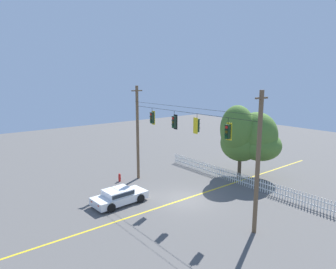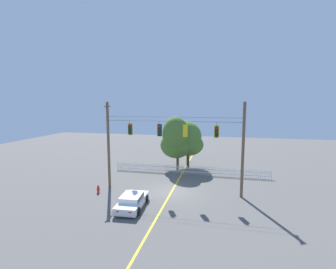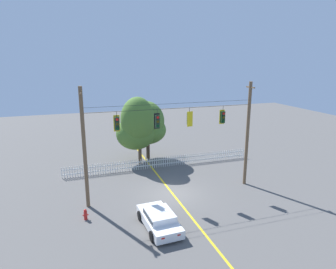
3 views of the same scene
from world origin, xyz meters
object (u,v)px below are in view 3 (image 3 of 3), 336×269
(traffic_signal_northbound_secondary, at_px, (157,121))
(traffic_signal_northbound_primary, at_px, (117,124))
(parked_car, at_px, (159,219))
(fire_hydrant, at_px, (85,214))
(traffic_signal_southbound_primary, at_px, (223,117))
(autumn_maple_near_fence, at_px, (137,127))
(autumn_maple_mid, at_px, (146,125))
(traffic_signal_westbound_side, at_px, (189,119))

(traffic_signal_northbound_secondary, bearing_deg, traffic_signal_northbound_primary, 180.00)
(parked_car, xyz_separation_m, fire_hydrant, (-4.33, 2.48, -0.24))
(traffic_signal_southbound_primary, xyz_separation_m, parked_car, (-6.51, -4.32, -5.29))
(traffic_signal_northbound_primary, xyz_separation_m, traffic_signal_northbound_secondary, (2.93, -0.00, -0.02))
(parked_car, distance_m, fire_hydrant, 4.99)
(traffic_signal_northbound_primary, xyz_separation_m, autumn_maple_near_fence, (3.07, 7.67, -2.14))
(traffic_signal_northbound_primary, relative_size, autumn_maple_mid, 0.23)
(traffic_signal_southbound_primary, height_order, parked_car, traffic_signal_southbound_primary)
(traffic_signal_westbound_side, distance_m, parked_car, 7.79)
(traffic_signal_northbound_secondary, relative_size, parked_car, 0.35)
(traffic_signal_northbound_secondary, distance_m, fire_hydrant, 8.04)
(autumn_maple_near_fence, bearing_deg, fire_hydrant, -120.76)
(traffic_signal_northbound_secondary, bearing_deg, traffic_signal_southbound_primary, -0.00)
(fire_hydrant, bearing_deg, traffic_signal_northbound_primary, 35.38)
(autumn_maple_near_fence, bearing_deg, traffic_signal_northbound_primary, -111.79)
(autumn_maple_mid, xyz_separation_m, parked_car, (-2.59, -13.27, -3.02))
(traffic_signal_northbound_secondary, relative_size, autumn_maple_near_fence, 0.21)
(autumn_maple_mid, distance_m, parked_car, 13.85)
(autumn_maple_mid, height_order, fire_hydrant, autumn_maple_mid)
(traffic_signal_northbound_secondary, distance_m, parked_car, 6.95)
(fire_hydrant, bearing_deg, autumn_maple_mid, 57.35)
(autumn_maple_mid, xyz_separation_m, fire_hydrant, (-6.91, -10.79, -3.26))
(autumn_maple_near_fence, bearing_deg, traffic_signal_southbound_primary, -56.02)
(traffic_signal_southbound_primary, bearing_deg, autumn_maple_near_fence, 123.98)
(autumn_maple_mid, bearing_deg, traffic_signal_southbound_primary, -66.33)
(traffic_signal_northbound_secondary, xyz_separation_m, fire_hydrant, (-5.52, -1.84, -5.54))
(traffic_signal_northbound_primary, height_order, traffic_signal_westbound_side, same)
(traffic_signal_westbound_side, bearing_deg, fire_hydrant, -167.18)
(traffic_signal_northbound_primary, bearing_deg, parked_car, -68.21)
(traffic_signal_northbound_primary, xyz_separation_m, autumn_maple_mid, (4.32, 8.95, -2.31))
(traffic_signal_northbound_secondary, xyz_separation_m, traffic_signal_southbound_primary, (5.31, -0.00, -0.01))
(traffic_signal_northbound_primary, distance_m, fire_hydrant, 6.41)
(traffic_signal_southbound_primary, xyz_separation_m, fire_hydrant, (-10.84, -1.84, -5.53))
(traffic_signal_westbound_side, distance_m, autumn_maple_near_fence, 8.33)
(traffic_signal_southbound_primary, xyz_separation_m, autumn_maple_near_fence, (-5.17, 7.67, -2.10))
(traffic_signal_northbound_secondary, height_order, traffic_signal_westbound_side, same)
(autumn_maple_near_fence, distance_m, autumn_maple_mid, 1.79)
(traffic_signal_westbound_side, height_order, autumn_maple_mid, traffic_signal_westbound_side)
(autumn_maple_mid, relative_size, parked_car, 1.48)
(autumn_maple_near_fence, bearing_deg, autumn_maple_mid, 45.54)
(autumn_maple_near_fence, height_order, parked_car, autumn_maple_near_fence)
(autumn_maple_mid, bearing_deg, traffic_signal_northbound_secondary, -98.84)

